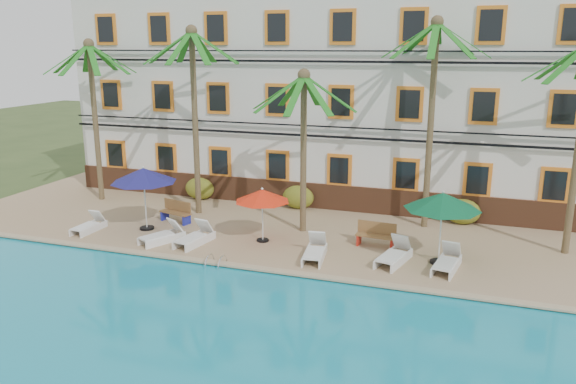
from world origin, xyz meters
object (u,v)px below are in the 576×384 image
(palm_a, at_px, (93,98))
(lounger_b, at_px, (163,235))
(palm_c, at_px, (304,127))
(bench_right, at_px, (376,234))
(palm_b, at_px, (194,96))
(bench_left, at_px, (177,211))
(umbrella_blue, at_px, (144,176))
(palm_d, at_px, (432,97))
(umbrella_green, at_px, (443,201))
(lounger_c, at_px, (195,237))
(pool_ladder, at_px, (216,265))
(lounger_f, at_px, (447,262))
(umbrella_red, at_px, (262,196))
(lounger_e, at_px, (394,255))
(lounger_d, at_px, (315,251))
(lounger_a, at_px, (89,225))

(palm_a, bearing_deg, lounger_b, -36.36)
(palm_c, relative_size, bench_right, 4.29)
(palm_b, relative_size, bench_left, 5.27)
(palm_a, relative_size, umbrella_blue, 2.88)
(palm_a, xyz_separation_m, palm_d, (15.67, 0.69, 0.46))
(umbrella_green, bearing_deg, lounger_b, -173.64)
(palm_a, relative_size, lounger_c, 3.95)
(bench_left, bearing_deg, palm_c, 6.16)
(lounger_b, bearing_deg, palm_a, 143.64)
(pool_ladder, bearing_deg, palm_d, 46.22)
(umbrella_green, relative_size, lounger_f, 1.35)
(umbrella_red, bearing_deg, bench_right, 11.26)
(palm_a, xyz_separation_m, bench_right, (14.16, -2.38, -4.51))
(lounger_b, height_order, lounger_e, lounger_e)
(bench_left, bearing_deg, umbrella_red, -14.42)
(bench_left, bearing_deg, lounger_f, -9.16)
(umbrella_red, bearing_deg, palm_d, 34.02)
(lounger_b, bearing_deg, bench_right, 15.37)
(lounger_d, xyz_separation_m, bench_left, (-6.89, 2.30, 0.18))
(palm_b, height_order, umbrella_green, palm_b)
(lounger_a, bearing_deg, lounger_e, 2.38)
(palm_c, height_order, bench_right, palm_c)
(umbrella_green, distance_m, lounger_a, 14.09)
(umbrella_blue, distance_m, lounger_a, 3.09)
(palm_b, bearing_deg, bench_right, -12.19)
(palm_a, relative_size, palm_d, 0.91)
(umbrella_red, relative_size, lounger_e, 1.06)
(palm_a, bearing_deg, umbrella_blue, -35.61)
(lounger_a, xyz_separation_m, lounger_c, (4.87, 0.02, 0.03))
(lounger_b, bearing_deg, umbrella_green, 6.36)
(lounger_f, bearing_deg, lounger_c, -177.33)
(palm_c, height_order, lounger_f, palm_c)
(lounger_d, bearing_deg, umbrella_red, 154.72)
(lounger_f, bearing_deg, lounger_a, -178.17)
(palm_d, distance_m, lounger_e, 6.91)
(palm_a, height_order, umbrella_blue, palm_a)
(palm_b, height_order, umbrella_red, palm_b)
(palm_c, bearing_deg, umbrella_blue, -163.02)
(bench_right, bearing_deg, palm_a, 170.47)
(umbrella_green, height_order, lounger_b, umbrella_green)
(umbrella_blue, xyz_separation_m, pool_ladder, (4.47, -2.67, -2.29))
(palm_a, xyz_separation_m, bench_left, (5.42, -2.09, -4.51))
(lounger_c, distance_m, pool_ladder, 2.41)
(palm_a, bearing_deg, bench_right, -9.53)
(lounger_e, bearing_deg, umbrella_green, 17.21)
(palm_b, distance_m, lounger_a, 7.02)
(lounger_c, xyz_separation_m, lounger_f, (9.36, 0.44, -0.00))
(lounger_b, height_order, bench_left, bench_left)
(bench_left, bearing_deg, palm_d, 15.17)
(umbrella_blue, relative_size, lounger_a, 1.59)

